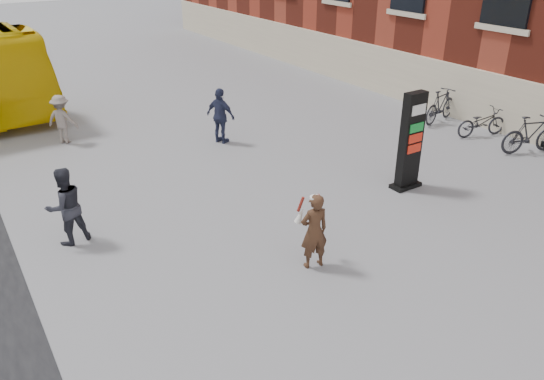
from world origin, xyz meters
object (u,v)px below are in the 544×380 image
woman (314,230)px  bike_6 (482,122)px  pedestrian_c (221,116)px  pedestrian_b (62,119)px  bike_7 (441,106)px  bike_5 (531,134)px  info_pylon (411,142)px  pedestrian_a (65,206)px

woman → bike_6: 9.32m
woman → pedestrian_c: bearing=-93.7°
woman → pedestrian_b: size_ratio=1.03×
pedestrian_b → bike_7: 12.19m
bike_6 → bike_7: size_ratio=0.91×
pedestrian_c → bike_5: (7.16, -5.58, -0.28)m
info_pylon → bike_6: info_pylon is taller
bike_6 → pedestrian_c: bearing=76.4°
woman → pedestrian_b: (-2.39, 9.48, -0.04)m
pedestrian_b → bike_5: size_ratio=0.80×
info_pylon → pedestrian_b: info_pylon is taller
woman → bike_6: bearing=-151.4°
info_pylon → pedestrian_b: 10.23m
pedestrian_a → bike_7: size_ratio=0.89×
bike_6 → bike_5: bearing=-165.0°
pedestrian_b → bike_5: (11.20, -8.15, -0.18)m
bike_5 → bike_6: (0.00, 1.68, -0.11)m
pedestrian_a → bike_7: bearing=175.0°
info_pylon → pedestrian_c: info_pylon is taller
woman → bike_7: 9.98m
woman → pedestrian_b: 9.77m
pedestrian_b → bike_6: 12.94m
pedestrian_b → bike_5: 13.85m
pedestrian_a → pedestrian_c: pedestrian_c is taller
pedestrian_a → pedestrian_c: bearing=-157.7°
pedestrian_b → bike_7: pedestrian_b is taller
bike_6 → pedestrian_a: bearing=103.1°
bike_7 → bike_5: bearing=166.6°
pedestrian_b → pedestrian_c: pedestrian_c is taller
pedestrian_c → bike_6: pedestrian_c is taller
pedestrian_b → pedestrian_c: 4.79m
info_pylon → pedestrian_a: bearing=165.8°
pedestrian_c → bike_7: size_ratio=0.90×
woman → pedestrian_c: size_ratio=0.91×
woman → bike_7: bearing=-142.3°
pedestrian_b → bike_6: bearing=-165.5°
woman → pedestrian_c: (1.66, 6.91, 0.06)m
bike_7 → info_pylon: bearing=109.9°
bike_5 → pedestrian_a: bearing=100.3°
pedestrian_a → pedestrian_b: 6.20m
info_pylon → pedestrian_c: (-2.43, 5.34, -0.38)m
woman → bike_5: size_ratio=0.82×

